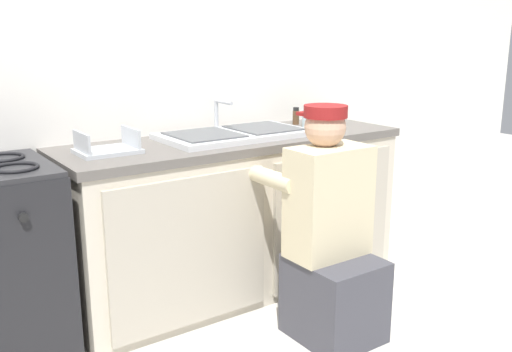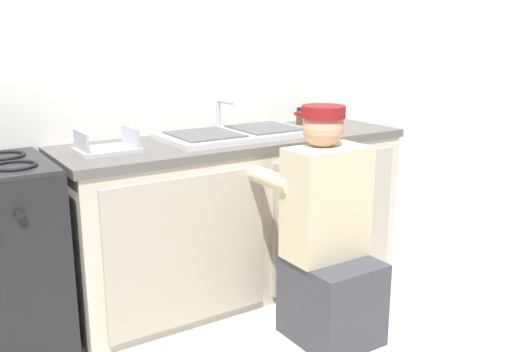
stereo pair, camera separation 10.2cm
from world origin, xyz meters
The scene contains 10 objects.
ground_plane centered at (0.00, 0.00, 0.00)m, with size 12.00×12.00×0.00m, color beige.
back_wall centered at (0.00, 0.65, 1.25)m, with size 6.00×0.10×2.50m, color silver.
counter_cabinet centered at (0.00, 0.29, 0.41)m, with size 1.88×0.62×0.83m.
countertop centered at (0.00, 0.30, 0.85)m, with size 1.92×0.62×0.04m, color #5B5651.
sink_double_basin centered at (0.00, 0.30, 0.89)m, with size 0.80×0.44×0.19m.
plumber_person centered at (0.08, -0.39, 0.46)m, with size 0.42×0.61×1.10m.
spice_bottle_pepper centered at (0.55, 0.46, 0.92)m, with size 0.04×0.04×0.10m.
dish_rack_tray centered at (-0.72, 0.29, 0.90)m, with size 0.28×0.22×0.11m.
cell_phone centered at (0.80, 0.44, 0.88)m, with size 0.07×0.14×0.01m.
water_glass centered at (0.55, 0.35, 0.92)m, with size 0.06×0.06×0.10m.
Camera 2 is at (-1.56, -2.31, 1.42)m, focal length 40.00 mm.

